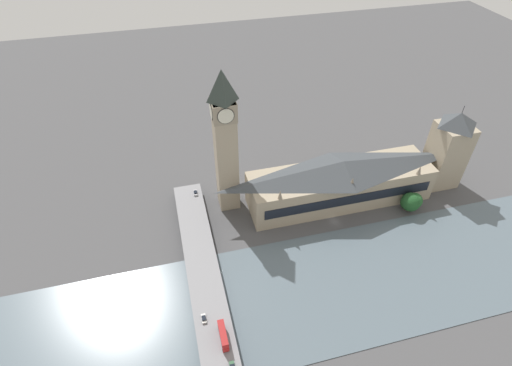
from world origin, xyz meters
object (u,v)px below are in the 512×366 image
at_px(parliament_hall, 340,181).
at_px(car_northbound_lead, 195,193).
at_px(car_northbound_mid, 204,318).
at_px(double_decker_bus_lead, 223,335).
at_px(clock_tower, 225,140).
at_px(victoria_tower, 448,149).
at_px(road_bridge, 210,307).

height_order(parliament_hall, car_northbound_lead, parliament_hall).
bearing_deg(car_northbound_lead, car_northbound_mid, 174.64).
bearing_deg(double_decker_bus_lead, clock_tower, -12.80).
xyz_separation_m(clock_tower, car_northbound_lead, (5.53, 16.33, -33.82)).
distance_m(clock_tower, car_northbound_mid, 78.32).
bearing_deg(car_northbound_mid, car_northbound_lead, -5.36).
height_order(victoria_tower, double_decker_bus_lead, victoria_tower).
distance_m(clock_tower, car_northbound_lead, 37.96).
bearing_deg(victoria_tower, road_bridge, 110.37).
relative_size(parliament_hall, double_decker_bus_lead, 8.98).
bearing_deg(clock_tower, road_bridge, 162.02).
relative_size(clock_tower, car_northbound_lead, 18.24).
height_order(road_bridge, car_northbound_mid, car_northbound_mid).
height_order(parliament_hall, double_decker_bus_lead, parliament_hall).
xyz_separation_m(clock_tower, victoria_tower, (-11.10, -115.82, -18.36)).
height_order(clock_tower, car_northbound_mid, clock_tower).
height_order(double_decker_bus_lead, car_northbound_lead, double_decker_bus_lead).
relative_size(victoria_tower, road_bridge, 0.32).
xyz_separation_m(clock_tower, double_decker_bus_lead, (-76.37, 17.35, -31.80)).
xyz_separation_m(parliament_hall, car_northbound_lead, (16.69, 72.70, -6.15)).
bearing_deg(car_northbound_mid, parliament_hall, -55.04).
bearing_deg(road_bridge, clock_tower, -17.98).
bearing_deg(car_northbound_mid, double_decker_bus_lead, -149.17).
xyz_separation_m(parliament_hall, victoria_tower, (0.06, -59.45, 9.31)).
xyz_separation_m(road_bridge, car_northbound_lead, (67.06, -3.64, 1.79)).
bearing_deg(car_northbound_mid, victoria_tower, -68.18).
relative_size(road_bridge, car_northbound_mid, 37.92).
height_order(parliament_hall, car_northbound_mid, parliament_hall).
bearing_deg(parliament_hall, clock_tower, 78.80).
bearing_deg(car_northbound_lead, double_decker_bus_lead, 179.28).
xyz_separation_m(victoria_tower, road_bridge, (-50.42, 135.79, -17.25)).
bearing_deg(double_decker_bus_lead, victoria_tower, -63.89).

